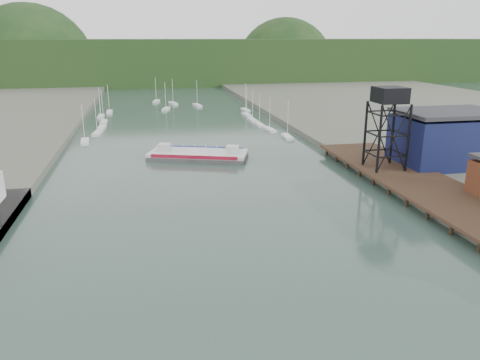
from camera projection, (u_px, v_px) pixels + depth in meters
name	position (u px, v px, depth m)	size (l,w,h in m)	color
east_pier	(430.00, 188.00, 82.08)	(14.00, 70.00, 2.45)	black
lift_tower	(389.00, 100.00, 89.86)	(6.50, 6.50, 16.00)	black
blue_shed	(447.00, 139.00, 97.11)	(20.50, 14.50, 11.30)	#0C1838
marina_sailboats	(178.00, 118.00, 163.06)	(57.71, 92.65, 0.90)	silver
distant_hills	(153.00, 64.00, 311.97)	(500.00, 120.00, 80.00)	black
chain_ferry	(198.00, 155.00, 109.35)	(24.28, 15.94, 3.25)	#48484B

